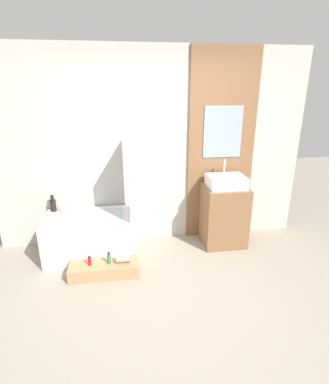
{
  "coord_description": "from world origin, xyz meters",
  "views": [
    {
      "loc": [
        -0.42,
        -2.37,
        2.11
      ],
      "look_at": [
        0.04,
        0.72,
        1.0
      ],
      "focal_mm": 28.0,
      "sensor_mm": 36.0,
      "label": 1
    }
  ],
  "objects": [
    {
      "name": "ground_plane",
      "position": [
        0.0,
        0.0,
        0.0
      ],
      "size": [
        12.0,
        12.0,
        0.0
      ],
      "primitive_type": "plane",
      "color": "gray"
    },
    {
      "name": "wall_tiled_back",
      "position": [
        0.0,
        1.58,
        1.3
      ],
      "size": [
        4.2,
        0.06,
        2.6
      ],
      "primitive_type": "cube",
      "color": "#B7B2A8",
      "rests_on": "ground_plane"
    },
    {
      "name": "wall_wood_accent",
      "position": [
        0.94,
        1.53,
        1.31
      ],
      "size": [
        0.92,
        0.04,
        2.6
      ],
      "color": "brown",
      "rests_on": "ground_plane"
    },
    {
      "name": "bathtub",
      "position": [
        -0.87,
        1.2,
        0.28
      ],
      "size": [
        1.11,
        0.66,
        0.55
      ],
      "color": "white",
      "rests_on": "ground_plane"
    },
    {
      "name": "glass_shower_screen",
      "position": [
        -0.34,
        1.18,
        1.04
      ],
      "size": [
        0.01,
        0.57,
        0.99
      ],
      "primitive_type": "cube",
      "color": "silver",
      "rests_on": "bathtub"
    },
    {
      "name": "wooden_step_bench",
      "position": [
        -0.68,
        0.71,
        0.08
      ],
      "size": [
        0.81,
        0.29,
        0.15
      ],
      "primitive_type": "cube",
      "color": "#A87F56",
      "rests_on": "ground_plane"
    },
    {
      "name": "vanity_cabinet",
      "position": [
        0.94,
        1.26,
        0.42
      ],
      "size": [
        0.58,
        0.51,
        0.83
      ],
      "primitive_type": "cube",
      "color": "brown",
      "rests_on": "ground_plane"
    },
    {
      "name": "sink",
      "position": [
        0.94,
        1.26,
        0.91
      ],
      "size": [
        0.49,
        0.38,
        0.35
      ],
      "color": "white",
      "rests_on": "vanity_cabinet"
    },
    {
      "name": "vase_tall_dark",
      "position": [
        -1.34,
        1.44,
        0.64
      ],
      "size": [
        0.08,
        0.08,
        0.22
      ],
      "color": "black",
      "rests_on": "bathtub"
    },
    {
      "name": "vase_round_light",
      "position": [
        -1.21,
        1.43,
        0.6
      ],
      "size": [
        0.1,
        0.1,
        0.1
      ],
      "primitive_type": "sphere",
      "color": "silver",
      "rests_on": "bathtub"
    },
    {
      "name": "bottle_soap_primary",
      "position": [
        -0.84,
        0.71,
        0.2
      ],
      "size": [
        0.04,
        0.04,
        0.11
      ],
      "color": "#B21928",
      "rests_on": "wooden_step_bench"
    },
    {
      "name": "bottle_soap_secondary",
      "position": [
        -0.62,
        0.71,
        0.22
      ],
      "size": [
        0.04,
        0.04,
        0.15
      ],
      "color": "#38704C",
      "rests_on": "wooden_step_bench"
    },
    {
      "name": "towel_roll",
      "position": [
        -0.46,
        0.71,
        0.2
      ],
      "size": [
        0.16,
        0.09,
        0.09
      ],
      "primitive_type": "cylinder",
      "rotation": [
        0.0,
        1.57,
        0.0
      ],
      "color": "gray",
      "rests_on": "wooden_step_bench"
    }
  ]
}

